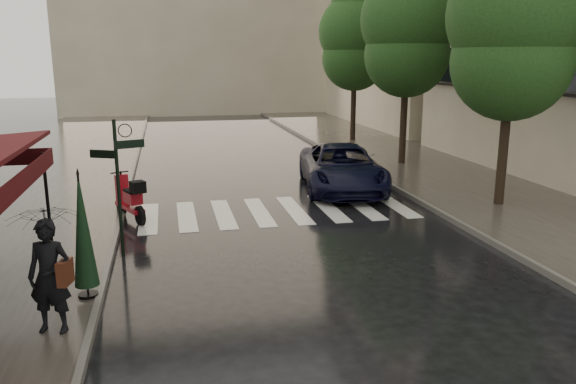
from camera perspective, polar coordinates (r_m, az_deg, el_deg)
name	(u,v)px	position (r m, az deg, el deg)	size (l,w,h in m)	color
ground	(181,305)	(10.61, -10.86, -11.22)	(120.00, 120.00, 0.00)	black
sidewalk_near	(47,179)	(22.52, -23.30, 1.24)	(6.00, 60.00, 0.12)	#38332D
sidewalk_far	(418,163)	(24.39, 13.06, 2.85)	(5.50, 60.00, 0.12)	#38332D
curb_near	(132,175)	(22.12, -15.54, 1.69)	(0.12, 60.00, 0.16)	#595651
curb_far	(355,166)	(23.34, 6.82, 2.68)	(0.12, 60.00, 0.16)	#595651
crosswalk	(277,211)	(16.55, -1.13, -1.92)	(7.85, 3.20, 0.01)	silver
signpost	(118,177)	(12.96, -16.88, 1.50)	(1.17, 0.29, 3.10)	black
tree_near	(514,24)	(17.60, 22.02, 15.54)	(3.80, 3.80, 7.99)	black
tree_mid	(408,27)	(23.72, 12.08, 16.05)	(3.80, 3.80, 8.34)	black
tree_far	(355,37)	(30.31, 6.84, 15.34)	(3.80, 3.80, 8.16)	black
pedestrian_with_umbrella	(45,230)	(9.41, -23.46, -3.53)	(1.33, 1.35, 2.56)	black
scooter	(130,200)	(16.07, -15.71, -0.76)	(1.01, 1.79, 1.26)	black
parked_car	(342,167)	(19.24, 5.47, 2.50)	(2.53, 5.48, 1.52)	black
parasol_back	(83,230)	(10.71, -20.14, -3.68)	(0.44, 0.44, 2.35)	black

